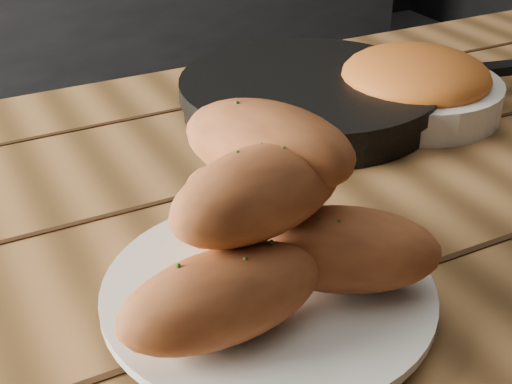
% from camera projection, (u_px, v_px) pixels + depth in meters
% --- Properties ---
extents(floor, '(4.00, 4.00, 0.00)m').
position_uv_depth(floor, '(259.00, 343.00, 1.61)').
color(floor, '#38383A').
rests_on(floor, ground).
extents(table, '(1.40, 0.87, 0.75)m').
position_uv_depth(table, '(342.00, 300.00, 0.72)').
color(table, '#9E6A3B').
rests_on(table, ground).
extents(plate, '(0.26, 0.26, 0.02)m').
position_uv_depth(plate, '(268.00, 294.00, 0.55)').
color(plate, white).
rests_on(plate, table).
extents(bread_rolls, '(0.26, 0.22, 0.14)m').
position_uv_depth(bread_rolls, '(265.00, 221.00, 0.52)').
color(bread_rolls, '#B86333').
rests_on(bread_rolls, plate).
extents(skillet, '(0.44, 0.31, 0.05)m').
position_uv_depth(skillet, '(311.00, 95.00, 0.86)').
color(skillet, black).
rests_on(skillet, table).
extents(bowl, '(0.21, 0.21, 0.08)m').
position_uv_depth(bowl, '(415.00, 85.00, 0.86)').
color(bowl, white).
rests_on(bowl, table).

